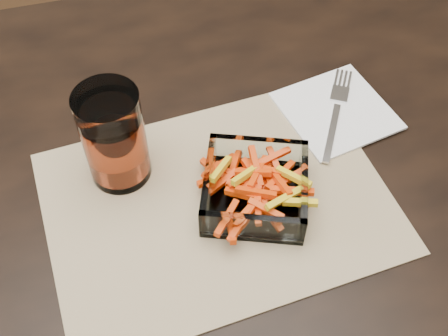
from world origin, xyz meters
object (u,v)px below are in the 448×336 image
at_px(dining_table, 183,212).
at_px(fork, 336,110).
at_px(glass_bowl, 255,190).
at_px(tumbler, 114,140).

bearing_deg(dining_table, fork, 11.85).
bearing_deg(glass_bowl, fork, 35.30).
height_order(dining_table, tumbler, tumbler).
distance_m(dining_table, fork, 0.28).
distance_m(glass_bowl, tumbler, 0.19).
xyz_separation_m(dining_table, glass_bowl, (0.09, -0.06, 0.11)).
height_order(glass_bowl, fork, glass_bowl).
relative_size(tumbler, fork, 0.83).
bearing_deg(fork, tumbler, -145.31).
relative_size(dining_table, tumbler, 10.99).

